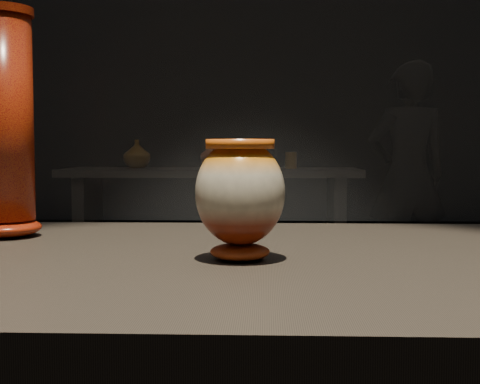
{
  "coord_description": "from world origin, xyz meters",
  "views": [
    {
      "loc": [
        0.02,
        -0.94,
        1.06
      ],
      "look_at": [
        -0.01,
        -0.04,
        0.99
      ],
      "focal_mm": 50.0,
      "sensor_mm": 36.0,
      "label": 1
    }
  ],
  "objects_px": {
    "tall_vase": "(3,127)",
    "back_shelf": "(211,207)",
    "visitor": "(408,176)",
    "main_vase": "(240,194)"
  },
  "relations": [
    {
      "from": "main_vase",
      "to": "back_shelf",
      "type": "relative_size",
      "value": 0.08
    },
    {
      "from": "tall_vase",
      "to": "back_shelf",
      "type": "distance_m",
      "value": 3.43
    },
    {
      "from": "back_shelf",
      "to": "visitor",
      "type": "relative_size",
      "value": 1.2
    },
    {
      "from": "back_shelf",
      "to": "visitor",
      "type": "height_order",
      "value": "visitor"
    },
    {
      "from": "tall_vase",
      "to": "main_vase",
      "type": "bearing_deg",
      "value": -27.62
    },
    {
      "from": "tall_vase",
      "to": "back_shelf",
      "type": "bearing_deg",
      "value": 88.73
    },
    {
      "from": "main_vase",
      "to": "tall_vase",
      "type": "distance_m",
      "value": 0.48
    },
    {
      "from": "back_shelf",
      "to": "visitor",
      "type": "xyz_separation_m",
      "value": [
        1.41,
        0.42,
        0.2
      ]
    },
    {
      "from": "tall_vase",
      "to": "back_shelf",
      "type": "relative_size",
      "value": 0.19
    },
    {
      "from": "main_vase",
      "to": "tall_vase",
      "type": "bearing_deg",
      "value": 152.38
    }
  ]
}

